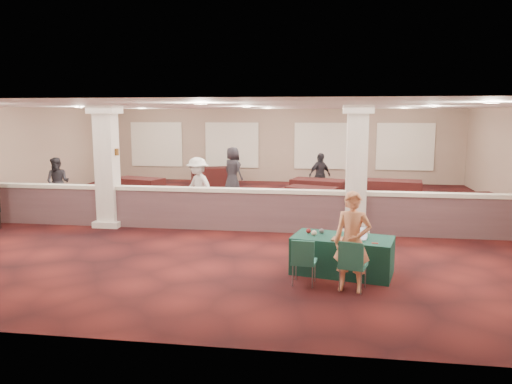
# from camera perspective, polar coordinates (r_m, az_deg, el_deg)

# --- Properties ---
(ground) EXTENTS (16.00, 16.00, 0.00)m
(ground) POSITION_cam_1_polar(r_m,az_deg,el_deg) (14.46, -1.08, -3.02)
(ground) COLOR #4C1513
(ground) RESTS_ON ground
(wall_back) EXTENTS (16.00, 0.04, 3.20)m
(wall_back) POSITION_cam_1_polar(r_m,az_deg,el_deg) (22.12, 2.35, 5.34)
(wall_back) COLOR gray
(wall_back) RESTS_ON ground
(wall_front) EXTENTS (16.00, 0.04, 3.20)m
(wall_front) POSITION_cam_1_polar(r_m,az_deg,el_deg) (6.55, -12.79, -3.67)
(wall_front) COLOR gray
(wall_front) RESTS_ON ground
(ceiling) EXTENTS (16.00, 16.00, 0.02)m
(ceiling) POSITION_cam_1_polar(r_m,az_deg,el_deg) (14.15, -1.11, 9.76)
(ceiling) COLOR white
(ceiling) RESTS_ON wall_back
(partition_wall) EXTENTS (15.60, 0.28, 1.10)m
(partition_wall) POSITION_cam_1_polar(r_m,az_deg,el_deg) (12.90, -2.18, -1.92)
(partition_wall) COLOR #54393E
(partition_wall) RESTS_ON ground
(column_left) EXTENTS (0.72, 0.72, 3.20)m
(column_left) POSITION_cam_1_polar(r_m,az_deg,el_deg) (13.82, -16.64, 2.92)
(column_left) COLOR silver
(column_left) RESTS_ON ground
(column_right) EXTENTS (0.72, 0.72, 3.20)m
(column_right) POSITION_cam_1_polar(r_m,az_deg,el_deg) (12.54, 11.40, 2.53)
(column_right) COLOR silver
(column_right) RESTS_ON ground
(sconce_left) EXTENTS (0.12, 0.12, 0.18)m
(sconce_left) POSITION_cam_1_polar(r_m,az_deg,el_deg) (13.91, -17.76, 4.41)
(sconce_left) COLOR brown
(sconce_left) RESTS_ON column_left
(sconce_right) EXTENTS (0.12, 0.12, 0.18)m
(sconce_right) POSITION_cam_1_polar(r_m,az_deg,el_deg) (13.68, -15.64, 4.43)
(sconce_right) COLOR brown
(sconce_right) RESTS_ON column_left
(near_table) EXTENTS (2.00, 1.29, 0.71)m
(near_table) POSITION_cam_1_polar(r_m,az_deg,el_deg) (9.65, 9.84, -7.13)
(near_table) COLOR #0E3329
(near_table) RESTS_ON ground
(conf_chair_main) EXTENTS (0.54, 0.54, 0.88)m
(conf_chair_main) POSITION_cam_1_polar(r_m,az_deg,el_deg) (8.69, 10.93, -7.82)
(conf_chair_main) COLOR #205F4F
(conf_chair_main) RESTS_ON ground
(conf_chair_side) EXTENTS (0.46, 0.46, 0.84)m
(conf_chair_side) POSITION_cam_1_polar(r_m,az_deg,el_deg) (8.85, 5.46, -7.55)
(conf_chair_side) COLOR #205F4F
(conf_chair_side) RESTS_ON ground
(woman) EXTENTS (0.68, 0.51, 1.72)m
(woman) POSITION_cam_1_polar(r_m,az_deg,el_deg) (8.63, 10.95, -5.61)
(woman) COLOR tan
(woman) RESTS_ON ground
(far_table_front_left) EXTENTS (1.92, 1.33, 0.71)m
(far_table_front_left) POSITION_cam_1_polar(r_m,az_deg,el_deg) (18.45, -13.22, 0.48)
(far_table_front_left) COLOR black
(far_table_front_left) RESTS_ON ground
(far_table_front_center) EXTENTS (1.76, 1.25, 0.65)m
(far_table_front_center) POSITION_cam_1_polar(r_m,az_deg,el_deg) (16.31, 6.36, -0.54)
(far_table_front_center) COLOR black
(far_table_front_center) RESTS_ON ground
(far_table_front_right) EXTENTS (1.73, 1.12, 0.65)m
(far_table_front_right) POSITION_cam_1_polar(r_m,az_deg,el_deg) (16.16, 23.22, -1.31)
(far_table_front_right) COLOR black
(far_table_front_right) RESTS_ON ground
(far_table_back_left) EXTENTS (2.03, 1.51, 0.74)m
(far_table_back_left) POSITION_cam_1_polar(r_m,az_deg,el_deg) (21.18, -4.85, 1.81)
(far_table_back_left) COLOR black
(far_table_back_left) RESTS_ON ground
(far_table_back_center) EXTENTS (2.04, 1.39, 0.75)m
(far_table_back_center) POSITION_cam_1_polar(r_m,az_deg,el_deg) (17.35, 7.21, 0.20)
(far_table_back_center) COLOR black
(far_table_back_center) RESTS_ON ground
(far_table_back_right) EXTENTS (2.03, 1.22, 0.77)m
(far_table_back_right) POSITION_cam_1_polar(r_m,az_deg,el_deg) (17.48, 15.29, 0.04)
(far_table_back_right) COLOR black
(far_table_back_right) RESTS_ON ground
(attendee_a) EXTENTS (0.79, 0.48, 1.60)m
(attendee_a) POSITION_cam_1_polar(r_m,az_deg,el_deg) (17.36, -21.71, 1.05)
(attendee_a) COLOR black
(attendee_a) RESTS_ON ground
(attendee_b) EXTENTS (1.21, 1.07, 1.75)m
(attendee_b) POSITION_cam_1_polar(r_m,az_deg,el_deg) (14.61, -6.67, 0.53)
(attendee_b) COLOR #B9B9B4
(attendee_b) RESTS_ON ground
(attendee_c) EXTENTS (1.01, 0.96, 1.61)m
(attendee_c) POSITION_cam_1_polar(r_m,az_deg,el_deg) (17.97, 7.31, 1.88)
(attendee_c) COLOR black
(attendee_c) RESTS_ON ground
(attendee_d) EXTENTS (0.97, 0.92, 1.77)m
(attendee_d) POSITION_cam_1_polar(r_m,az_deg,el_deg) (18.67, -2.67, 2.45)
(attendee_d) COLOR black
(attendee_d) RESTS_ON ground
(laptop_base) EXTENTS (0.36, 0.29, 0.02)m
(laptop_base) POSITION_cam_1_polar(r_m,az_deg,el_deg) (9.46, 11.57, -5.23)
(laptop_base) COLOR silver
(laptop_base) RESTS_ON near_table
(laptop_screen) EXTENTS (0.32, 0.08, 0.21)m
(laptop_screen) POSITION_cam_1_polar(r_m,az_deg,el_deg) (9.54, 11.70, -4.40)
(laptop_screen) COLOR silver
(laptop_screen) RESTS_ON near_table
(screen_glow) EXTENTS (0.29, 0.07, 0.18)m
(screen_glow) POSITION_cam_1_polar(r_m,az_deg,el_deg) (9.53, 11.70, -4.49)
(screen_glow) COLOR silver
(screen_glow) RESTS_ON near_table
(knitting) EXTENTS (0.44, 0.37, 0.03)m
(knitting) POSITION_cam_1_polar(r_m,az_deg,el_deg) (9.31, 9.90, -5.37)
(knitting) COLOR #BA561D
(knitting) RESTS_ON near_table
(yarn_cream) EXTENTS (0.11, 0.11, 0.11)m
(yarn_cream) POSITION_cam_1_polar(r_m,az_deg,el_deg) (9.56, 6.64, -4.67)
(yarn_cream) COLOR beige
(yarn_cream) RESTS_ON near_table
(yarn_red) EXTENTS (0.10, 0.10, 0.10)m
(yarn_red) POSITION_cam_1_polar(r_m,az_deg,el_deg) (9.73, 6.02, -4.45)
(yarn_red) COLOR maroon
(yarn_red) RESTS_ON near_table
(yarn_grey) EXTENTS (0.10, 0.10, 0.10)m
(yarn_grey) POSITION_cam_1_polar(r_m,az_deg,el_deg) (9.74, 7.50, -4.45)
(yarn_grey) COLOR #4C4B50
(yarn_grey) RESTS_ON near_table
(scissors) EXTENTS (0.12, 0.05, 0.01)m
(scissors) POSITION_cam_1_polar(r_m,az_deg,el_deg) (9.20, 13.44, -5.72)
(scissors) COLOR red
(scissors) RESTS_ON near_table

